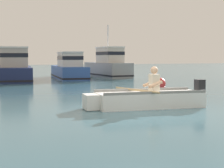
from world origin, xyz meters
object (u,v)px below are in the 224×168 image
moored_boat_grey (108,66)px  mooring_buoy (159,84)px  moored_boat_navy (15,68)px  rowboat_with_person (147,99)px  moored_boat_blue (69,69)px

moored_boat_grey → mooring_buoy: (-2.12, -10.72, -0.55)m
moored_boat_navy → moored_boat_grey: moored_boat_grey is taller
moored_boat_navy → moored_boat_grey: 7.12m
rowboat_with_person → moored_boat_navy: bearing=96.8°
moored_boat_navy → mooring_buoy: size_ratio=11.79×
moored_boat_blue → mooring_buoy: size_ratio=11.23×
rowboat_with_person → moored_boat_grey: (5.31, 15.26, 0.58)m
moored_boat_grey → rowboat_with_person: bearing=-109.2°
moored_boat_grey → mooring_buoy: bearing=-101.2°
rowboat_with_person → mooring_buoy: 5.55m
moored_boat_blue → moored_boat_grey: 3.35m
moored_boat_blue → moored_boat_grey: (3.24, 0.82, 0.15)m
moored_boat_navy → moored_boat_grey: bearing=12.3°
moored_boat_grey → mooring_buoy: 10.94m
moored_boat_grey → moored_boat_navy: bearing=-167.7°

